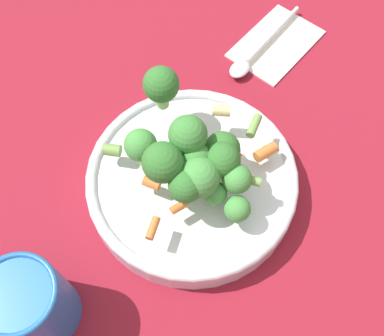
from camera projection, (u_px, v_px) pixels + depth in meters
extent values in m
plane|color=maroon|center=(192.00, 188.00, 0.57)|extent=(3.00, 3.00, 0.00)
cylinder|color=silver|center=(192.00, 182.00, 0.56)|extent=(0.26, 0.26, 0.03)
torus|color=silver|center=(192.00, 176.00, 0.54)|extent=(0.26, 0.26, 0.01)
cylinder|color=#8CB766|center=(236.00, 215.00, 0.51)|extent=(0.01, 0.01, 0.01)
sphere|color=#479342|center=(237.00, 209.00, 0.49)|extent=(0.03, 0.03, 0.03)
cylinder|color=#8CB766|center=(221.00, 160.00, 0.53)|extent=(0.01, 0.01, 0.01)
sphere|color=#33722D|center=(222.00, 149.00, 0.51)|extent=(0.04, 0.04, 0.04)
cylinder|color=#8CB766|center=(214.00, 200.00, 0.51)|extent=(0.01, 0.01, 0.01)
sphere|color=#479342|center=(215.00, 193.00, 0.49)|extent=(0.03, 0.03, 0.03)
cylinder|color=#8CB766|center=(143.00, 156.00, 0.53)|extent=(0.01, 0.01, 0.02)
sphere|color=#479342|center=(141.00, 145.00, 0.51)|extent=(0.04, 0.04, 0.04)
cylinder|color=#8CB766|center=(185.00, 150.00, 0.51)|extent=(0.01, 0.01, 0.02)
sphere|color=#3D8438|center=(185.00, 136.00, 0.48)|extent=(0.04, 0.04, 0.04)
cylinder|color=#8CB766|center=(199.00, 188.00, 0.50)|extent=(0.02, 0.02, 0.02)
sphere|color=#479342|center=(199.00, 177.00, 0.48)|extent=(0.05, 0.05, 0.05)
cylinder|color=#8CB766|center=(236.00, 187.00, 0.50)|extent=(0.01, 0.01, 0.01)
sphere|color=#479342|center=(237.00, 179.00, 0.49)|extent=(0.03, 0.03, 0.03)
cylinder|color=#8CB766|center=(186.00, 195.00, 0.50)|extent=(0.01, 0.01, 0.02)
sphere|color=#33722D|center=(186.00, 186.00, 0.48)|extent=(0.04, 0.04, 0.04)
cylinder|color=#8CB766|center=(221.00, 172.00, 0.51)|extent=(0.01, 0.01, 0.02)
sphere|color=#33722D|center=(222.00, 160.00, 0.49)|extent=(0.04, 0.04, 0.04)
cylinder|color=#8CB766|center=(164.00, 174.00, 0.50)|extent=(0.02, 0.02, 0.02)
sphere|color=#33722D|center=(163.00, 162.00, 0.47)|extent=(0.05, 0.05, 0.05)
cylinder|color=#8CB766|center=(162.00, 100.00, 0.54)|extent=(0.02, 0.02, 0.02)
sphere|color=#33722D|center=(161.00, 85.00, 0.52)|extent=(0.04, 0.04, 0.04)
cylinder|color=#8CB766|center=(196.00, 168.00, 0.51)|extent=(0.01, 0.01, 0.01)
sphere|color=#3D8438|center=(196.00, 159.00, 0.49)|extent=(0.04, 0.04, 0.04)
cylinder|color=#729E4C|center=(191.00, 162.00, 0.52)|extent=(0.03, 0.02, 0.01)
cylinder|color=orange|center=(266.00, 152.00, 0.53)|extent=(0.03, 0.02, 0.01)
cylinder|color=orange|center=(153.00, 228.00, 0.48)|extent=(0.02, 0.02, 0.01)
cylinder|color=orange|center=(232.00, 149.00, 0.52)|extent=(0.01, 0.03, 0.01)
cylinder|color=beige|center=(221.00, 110.00, 0.54)|extent=(0.03, 0.02, 0.01)
cylinder|color=#729E4C|center=(254.00, 126.00, 0.52)|extent=(0.03, 0.03, 0.01)
cylinder|color=orange|center=(180.00, 206.00, 0.50)|extent=(0.02, 0.01, 0.01)
cylinder|color=#729E4C|center=(112.00, 150.00, 0.53)|extent=(0.02, 0.02, 0.01)
cylinder|color=orange|center=(151.00, 181.00, 0.52)|extent=(0.02, 0.02, 0.01)
cylinder|color=#729E4C|center=(247.00, 180.00, 0.49)|extent=(0.03, 0.03, 0.01)
cylinder|color=#2366B2|center=(32.00, 305.00, 0.46)|extent=(0.08, 0.08, 0.10)
torus|color=#2366B2|center=(14.00, 294.00, 0.41)|extent=(0.08, 0.08, 0.01)
cube|color=white|center=(276.00, 43.00, 0.69)|extent=(0.17, 0.14, 0.01)
cylinder|color=silver|center=(273.00, 34.00, 0.68)|extent=(0.13, 0.07, 0.01)
ellipsoid|color=silver|center=(240.00, 69.00, 0.65)|extent=(0.04, 0.04, 0.01)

